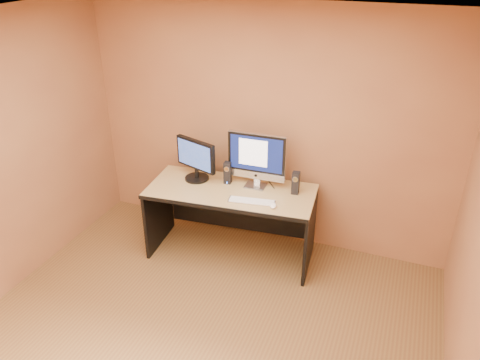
# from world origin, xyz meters

# --- Properties ---
(floor) EXTENTS (4.00, 4.00, 0.00)m
(floor) POSITION_xyz_m (0.00, 0.00, 0.00)
(floor) COLOR brown
(floor) RESTS_ON ground
(walls) EXTENTS (4.00, 4.00, 2.60)m
(walls) POSITION_xyz_m (0.00, 0.00, 1.30)
(walls) COLOR #97643D
(walls) RESTS_ON ground
(ceiling) EXTENTS (4.00, 4.00, 0.00)m
(ceiling) POSITION_xyz_m (0.00, 0.00, 2.60)
(ceiling) COLOR white
(ceiling) RESTS_ON walls
(desk) EXTENTS (1.78, 0.91, 0.79)m
(desk) POSITION_xyz_m (-0.19, 1.46, 0.40)
(desk) COLOR tan
(desk) RESTS_ON ground
(imac) EXTENTS (0.62, 0.25, 0.59)m
(imac) POSITION_xyz_m (0.02, 1.63, 1.09)
(imac) COLOR #AFAFB3
(imac) RESTS_ON desk
(second_monitor) EXTENTS (0.57, 0.41, 0.45)m
(second_monitor) POSITION_xyz_m (-0.62, 1.56, 1.02)
(second_monitor) COLOR black
(second_monitor) RESTS_ON desk
(speaker_left) EXTENTS (0.08, 0.08, 0.24)m
(speaker_left) POSITION_xyz_m (-0.28, 1.60, 0.91)
(speaker_left) COLOR black
(speaker_left) RESTS_ON desk
(speaker_right) EXTENTS (0.08, 0.08, 0.24)m
(speaker_right) POSITION_xyz_m (0.44, 1.64, 0.91)
(speaker_right) COLOR black
(speaker_right) RESTS_ON desk
(keyboard) EXTENTS (0.47, 0.20, 0.02)m
(keyboard) POSITION_xyz_m (0.09, 1.31, 0.80)
(keyboard) COLOR silver
(keyboard) RESTS_ON desk
(mouse) EXTENTS (0.09, 0.12, 0.04)m
(mouse) POSITION_xyz_m (0.32, 1.29, 0.81)
(mouse) COLOR white
(mouse) RESTS_ON desk
(cable_a) EXTENTS (0.15, 0.19, 0.01)m
(cable_a) POSITION_xyz_m (0.14, 1.74, 0.80)
(cable_a) COLOR black
(cable_a) RESTS_ON desk
(cable_b) EXTENTS (0.06, 0.19, 0.01)m
(cable_b) POSITION_xyz_m (0.02, 1.74, 0.80)
(cable_b) COLOR black
(cable_b) RESTS_ON desk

